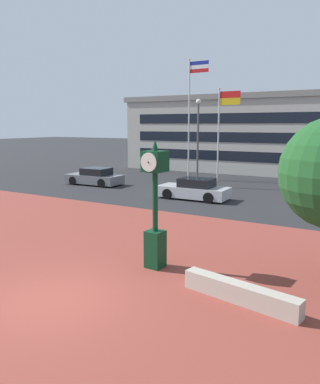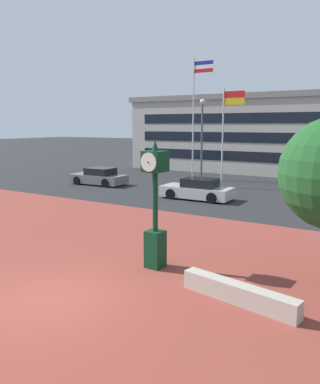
# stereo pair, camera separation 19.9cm
# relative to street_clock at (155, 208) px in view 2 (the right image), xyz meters

# --- Properties ---
(ground_plane) EXTENTS (200.00, 200.00, 0.00)m
(ground_plane) POSITION_rel_street_clock_xyz_m (-1.11, -3.34, -1.92)
(ground_plane) COLOR #262628
(plaza_brick_paving) EXTENTS (44.00, 14.43, 0.01)m
(plaza_brick_paving) POSITION_rel_street_clock_xyz_m (-1.11, -0.12, -1.92)
(plaza_brick_paving) COLOR brown
(plaza_brick_paving) RESTS_ON ground
(planter_wall) EXTENTS (3.22, 1.01, 0.50)m
(planter_wall) POSITION_rel_street_clock_xyz_m (3.12, -1.03, -1.67)
(planter_wall) COLOR #ADA393
(planter_wall) RESTS_ON ground
(street_clock) EXTENTS (0.68, 0.75, 4.02)m
(street_clock) POSITION_rel_street_clock_xyz_m (0.00, 0.00, 0.00)
(street_clock) COLOR #0C381E
(street_clock) RESTS_ON ground
(car_street_mid) EXTENTS (4.33, 2.06, 1.28)m
(car_street_mid) POSITION_rel_street_clock_xyz_m (-12.70, 12.41, -1.35)
(car_street_mid) COLOR slate
(car_street_mid) RESTS_ON ground
(car_street_far) EXTENTS (4.34, 1.92, 1.28)m
(car_street_far) POSITION_rel_street_clock_xyz_m (-3.81, 10.99, -1.35)
(car_street_far) COLOR #B7BABF
(car_street_far) RESTS_ON ground
(flagpole_primary) EXTENTS (1.72, 0.14, 9.70)m
(flagpole_primary) POSITION_rel_street_clock_xyz_m (-7.92, 18.94, 3.75)
(flagpole_primary) COLOR silver
(flagpole_primary) RESTS_ON ground
(flagpole_secondary) EXTENTS (1.76, 0.14, 7.28)m
(flagpole_secondary) POSITION_rel_street_clock_xyz_m (-5.24, 18.94, 2.53)
(flagpole_secondary) COLOR silver
(flagpole_secondary) RESTS_ON ground
(civic_building) EXTENTS (31.89, 14.93, 7.22)m
(civic_building) POSITION_rel_street_clock_xyz_m (-1.62, 30.62, 1.70)
(civic_building) COLOR #B2ADA3
(civic_building) RESTS_ON ground
(street_lamp_post) EXTENTS (0.36, 0.36, 6.26)m
(street_lamp_post) POSITION_rel_street_clock_xyz_m (-5.73, 15.61, 1.93)
(street_lamp_post) COLOR #4C4C51
(street_lamp_post) RESTS_ON ground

